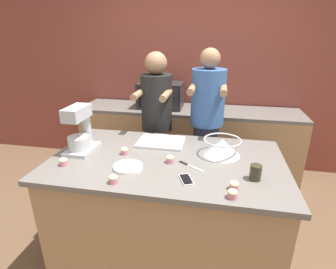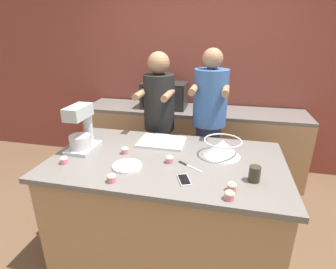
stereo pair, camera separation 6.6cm
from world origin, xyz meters
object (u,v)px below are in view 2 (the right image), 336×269
Objects in this scene: person_right at (209,129)px; mixing_bowl at (222,147)px; cupcake_2 at (169,159)px; cell_phone at (184,180)px; cupcake_0 at (64,160)px; cupcake_3 at (125,150)px; stand_mixer at (81,131)px; person_left at (159,127)px; small_plate at (127,166)px; cupcake_4 at (232,187)px; cupcake_5 at (229,195)px; knife at (188,166)px; drinking_glass at (255,174)px; cupcake_1 at (111,178)px; baking_tray at (162,142)px; microwave_oven at (165,95)px.

mixing_bowl is (0.16, -0.60, 0.07)m from person_right.
cell_phone is at bearing -56.69° from cupcake_2.
cupcake_0 is 0.46m from cupcake_3.
person_left is at bearing 58.24° from stand_mixer.
mixing_bowl is 0.76m from small_plate.
cupcake_4 is 1.00× the size of cupcake_5.
cupcake_0 is at bearing -115.11° from person_left.
knife is at bearing -5.98° from stand_mixer.
drinking_glass reaches higher than cupcake_0.
small_plate is at bearing 82.98° from cupcake_1.
cupcake_2 is (0.15, -0.34, 0.01)m from baking_tray.
cupcake_0 is at bearing -92.22° from stand_mixer.
person_left is 0.49m from baking_tray.
stand_mixer is 1.47m from microwave_oven.
person_left reaches higher than cupcake_2.
cupcake_3 and cupcake_5 have the same top height.
person_left is 27.28× the size of cupcake_3.
cupcake_4 reaches higher than cell_phone.
cell_phone is at bearing 170.63° from cupcake_4.
cupcake_1 is 0.47m from cupcake_2.
person_left reaches higher than stand_mixer.
cupcake_2 is at bearing 139.63° from cupcake_5.
stand_mixer is at bearing -103.97° from microwave_oven.
small_plate is 3.58× the size of cupcake_3.
microwave_oven reaches higher than cell_phone.
cupcake_5 is at bearing -58.20° from person_left.
mixing_bowl is 1.56× the size of knife.
drinking_glass is at bearing -12.47° from cupcake_2.
cupcake_2 is at bearing -150.91° from mixing_bowl.
cupcake_3 is at bearing -97.22° from person_left.
person_right is 3.00× the size of microwave_oven.
cupcake_2 is 1.00× the size of cupcake_4.
stand_mixer is at bearing -155.71° from baking_tray.
cell_phone is 0.21m from knife.
knife is at bearing 90.82° from cell_phone.
drinking_glass is 1.77× the size of cupcake_1.
microwave_oven reaches higher than cupcake_3.
cupcake_0 is (-1.15, -0.40, -0.04)m from mixing_bowl.
baking_tray is (0.61, 0.27, -0.15)m from stand_mixer.
person_left is 0.96m from small_plate.
small_plate is 0.76m from cupcake_4.
small_plate is at bearing -105.75° from baking_tray.
stand_mixer is at bearing 155.98° from small_plate.
cell_phone is 0.45m from small_plate.
person_left reaches higher than cell_phone.
cupcake_3 is (-0.54, 0.31, 0.02)m from cell_phone.
cupcake_1 is 1.00× the size of cupcake_2.
knife is at bearing -70.04° from microwave_oven.
cupcake_1 is (-0.46, -0.33, 0.03)m from knife.
knife is 0.40m from cupcake_4.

